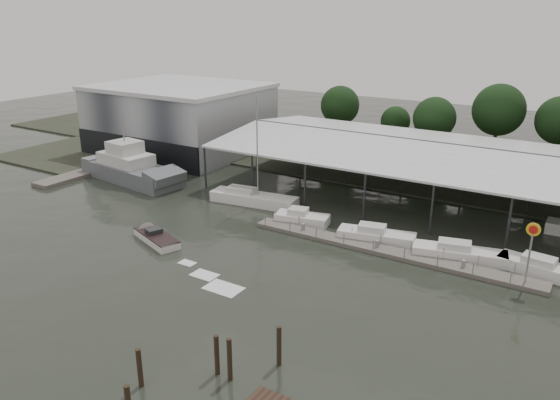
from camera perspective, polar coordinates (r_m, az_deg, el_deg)
The scene contains 17 objects.
ground at distance 51.32m, azimuth -9.08°, elevation -5.74°, with size 200.00×200.00×0.00m, color #252B23.
land_strip_far at distance 85.45m, azimuth 9.64°, elevation 4.47°, with size 140.00×30.00×0.30m.
land_strip_west at distance 98.52m, azimuth -15.39°, elevation 6.01°, with size 20.00×40.00×0.30m.
storage_warehouse at distance 89.10m, azimuth -10.37°, elevation 8.46°, with size 24.50×20.50×10.50m.
covered_boat_shed at distance 66.01m, azimuth 18.82°, elevation 4.77°, with size 58.24×24.00×6.96m.
trawler_dock at distance 81.01m, azimuth -18.77°, elevation 3.01°, with size 3.00×18.00×0.50m.
floating_dock at distance 52.01m, azimuth 11.08°, elevation -5.27°, with size 28.00×2.00×1.40m.
shell_fuel_sign at distance 48.11m, azimuth 24.79°, elevation -4.00°, with size 1.10×0.18×5.55m.
grey_trawler at distance 74.86m, azimuth -15.25°, elevation 3.14°, with size 16.68×6.98×8.84m.
white_sailboat at distance 63.81m, azimuth -2.88°, elevation 0.17°, with size 10.73×3.96×12.96m.
speedboat_underway at distance 55.21m, azimuth -13.04°, elevation -3.72°, with size 17.22×7.52×2.00m.
moored_cruiser_0 at distance 57.84m, azimuth 2.29°, elevation -1.91°, with size 5.96×3.38×1.70m.
moored_cruiser_1 at distance 54.23m, azimuth 9.98°, elevation -3.68°, with size 7.77×3.75×1.70m.
moored_cruiser_2 at distance 52.29m, azimuth 18.16°, elevation -5.28°, with size 8.51×4.06×1.70m.
moored_cruiser_3 at distance 51.93m, azimuth 25.81°, elevation -6.48°, with size 7.79×3.31×1.70m.
mooring_pilings at distance 33.58m, azimuth -8.32°, elevation -18.32°, with size 7.10×9.95×3.49m.
horizon_tree_line at distance 84.79m, azimuth 25.29°, elevation 7.16°, with size 69.92×11.67×11.43m.
Camera 1 is at (31.24, -34.62, 21.43)m, focal length 35.00 mm.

